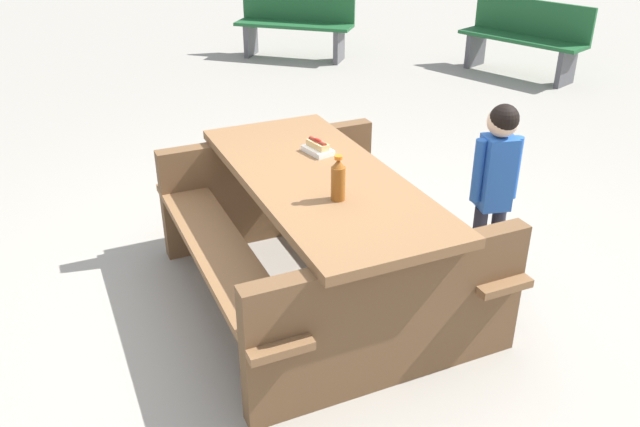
{
  "coord_description": "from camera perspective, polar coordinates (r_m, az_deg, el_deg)",
  "views": [
    {
      "loc": [
        -3.1,
        0.38,
        2.14
      ],
      "look_at": [
        0.0,
        0.0,
        0.52
      ],
      "focal_mm": 36.92,
      "sensor_mm": 36.0,
      "label": 1
    }
  ],
  "objects": [
    {
      "name": "ground_plane",
      "position": [
        3.79,
        -0.0,
        -7.06
      ],
      "size": [
        30.0,
        30.0,
        0.0
      ],
      "primitive_type": "plane",
      "color": "gray",
      "rests_on": "ground"
    },
    {
      "name": "picnic_table",
      "position": [
        3.56,
        -0.0,
        -1.15
      ],
      "size": [
        2.13,
        1.87,
        0.75
      ],
      "color": "brown",
      "rests_on": "ground"
    },
    {
      "name": "soda_bottle",
      "position": [
        3.12,
        1.58,
        2.95
      ],
      "size": [
        0.07,
        0.07,
        0.23
      ],
      "color": "brown",
      "rests_on": "picnic_table"
    },
    {
      "name": "hotdog_tray",
      "position": [
        3.69,
        -0.2,
        5.72
      ],
      "size": [
        0.21,
        0.18,
        0.08
      ],
      "color": "white",
      "rests_on": "picnic_table"
    },
    {
      "name": "child_in_coat",
      "position": [
        3.7,
        15.01,
        3.37
      ],
      "size": [
        0.17,
        0.27,
        1.09
      ],
      "color": "#262633",
      "rests_on": "ground"
    },
    {
      "name": "park_bench_near",
      "position": [
        8.32,
        17.31,
        14.45
      ],
      "size": [
        1.43,
        1.23,
        0.85
      ],
      "color": "#1E592D",
      "rests_on": "ground"
    },
    {
      "name": "park_bench_mid",
      "position": [
        8.78,
        -2.15,
        16.24
      ],
      "size": [
        0.96,
        1.54,
        0.85
      ],
      "color": "#1E592D",
      "rests_on": "ground"
    }
  ]
}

